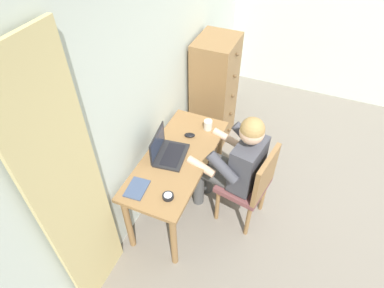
{
  "coord_description": "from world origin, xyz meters",
  "views": [
    {
      "loc": [
        -2.25,
        0.97,
        2.75
      ],
      "look_at": [
        -0.37,
        1.76,
        0.82
      ],
      "focal_mm": 30.25,
      "sensor_mm": 36.0,
      "label": 1
    }
  ],
  "objects": [
    {
      "name": "ground_plane",
      "position": [
        0.0,
        0.0,
        0.0
      ],
      "size": [
        5.72,
        5.72,
        0.0
      ],
      "primitive_type": "plane",
      "color": "slate"
    },
    {
      "name": "laptop",
      "position": [
        -0.49,
        1.95,
        0.77
      ],
      "size": [
        0.37,
        0.29,
        0.24
      ],
      "color": "#232326",
      "rests_on": "desk"
    },
    {
      "name": "desk_clock",
      "position": [
        -0.91,
        1.73,
        0.73
      ],
      "size": [
        0.09,
        0.09,
        0.03
      ],
      "color": "black",
      "rests_on": "desk"
    },
    {
      "name": "notebook_pad",
      "position": [
        -0.92,
        2.0,
        0.73
      ],
      "size": [
        0.22,
        0.17,
        0.01
      ],
      "primitive_type": "cube",
      "rotation": [
        0.0,
        0.0,
        0.09
      ],
      "color": "#3D4C6B",
      "rests_on": "desk"
    },
    {
      "name": "desk",
      "position": [
        -0.47,
        1.86,
        0.61
      ],
      "size": [
        1.24,
        0.55,
        0.72
      ],
      "color": "olive",
      "rests_on": "ground_plane"
    },
    {
      "name": "chair",
      "position": [
        -0.34,
        1.2,
        0.51
      ],
      "size": [
        0.48,
        0.47,
        0.9
      ],
      "color": "brown",
      "rests_on": "ground_plane"
    },
    {
      "name": "wall_back",
      "position": [
        0.0,
        2.2,
        1.25
      ],
      "size": [
        4.8,
        0.05,
        2.5
      ],
      "primitive_type": "cube",
      "color": "silver",
      "rests_on": "ground_plane"
    },
    {
      "name": "person_seated",
      "position": [
        -0.31,
        1.38,
        0.69
      ],
      "size": [
        0.6,
        0.63,
        1.22
      ],
      "color": "#4C4C4C",
      "rests_on": "ground_plane"
    },
    {
      "name": "coffee_mug",
      "position": [
        -0.02,
        1.74,
        0.77
      ],
      "size": [
        0.12,
        0.08,
        0.09
      ],
      "color": "silver",
      "rests_on": "desk"
    },
    {
      "name": "dresser",
      "position": [
        0.71,
        1.93,
        0.64
      ],
      "size": [
        0.53,
        0.45,
        1.28
      ],
      "color": "olive",
      "rests_on": "ground_plane"
    },
    {
      "name": "computer_mouse",
      "position": [
        -0.19,
        1.86,
        0.74
      ],
      "size": [
        0.09,
        0.11,
        0.03
      ],
      "primitive_type": "ellipsoid",
      "rotation": [
        0.0,
        0.0,
        0.31
      ],
      "color": "black",
      "rests_on": "desk"
    },
    {
      "name": "curtain_panel",
      "position": [
        -1.4,
        2.13,
        1.09
      ],
      "size": [
        0.52,
        0.03,
        2.18
      ],
      "primitive_type": "cube",
      "color": "#CCB77A",
      "rests_on": "ground_plane"
    }
  ]
}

